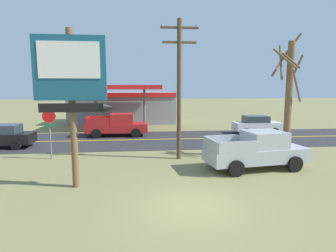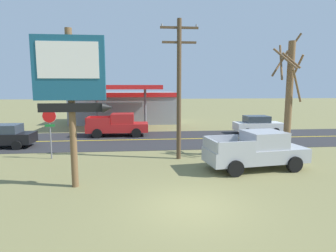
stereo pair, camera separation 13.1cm
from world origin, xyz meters
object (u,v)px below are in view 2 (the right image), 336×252
(motel_sign, at_px, (71,83))
(bare_tree, at_px, (289,95))
(utility_pole, at_px, (179,85))
(car_black_far_lane, at_px, (3,136))
(gas_station, at_px, (124,106))
(car_white_mid_lane, at_px, (257,125))
(pickup_silver_parked_on_lawn, at_px, (257,151))
(pickup_red_on_road, at_px, (118,125))
(stop_sign, at_px, (50,125))

(motel_sign, height_order, bare_tree, bare_tree)
(motel_sign, relative_size, utility_pole, 0.82)
(bare_tree, xyz_separation_m, car_black_far_lane, (-18.30, 4.56, -2.91))
(gas_station, distance_m, car_white_mid_lane, 15.72)
(pickup_silver_parked_on_lawn, xyz_separation_m, pickup_red_on_road, (-7.89, 10.65, 0.00))
(stop_sign, bearing_deg, utility_pole, -5.27)
(motel_sign, bearing_deg, car_white_mid_lane, 43.42)
(pickup_red_on_road, bearing_deg, car_black_far_lane, -152.52)
(utility_pole, relative_size, car_white_mid_lane, 1.91)
(stop_sign, relative_size, utility_pole, 0.37)
(pickup_red_on_road, height_order, car_white_mid_lane, pickup_red_on_road)
(bare_tree, bearing_deg, car_white_mid_lane, 77.68)
(utility_pole, xyz_separation_m, gas_station, (-4.14, 17.71, -2.39))
(motel_sign, distance_m, car_white_mid_lane, 18.69)
(motel_sign, bearing_deg, bare_tree, 19.48)
(stop_sign, height_order, utility_pole, utility_pole)
(car_black_far_lane, bearing_deg, car_white_mid_lane, 11.22)
(gas_station, distance_m, pickup_silver_parked_on_lawn, 21.66)
(pickup_silver_parked_on_lawn, bearing_deg, motel_sign, -167.34)
(bare_tree, bearing_deg, pickup_red_on_road, 141.10)
(car_white_mid_lane, bearing_deg, bare_tree, -102.32)
(stop_sign, bearing_deg, pickup_red_on_road, 65.77)
(stop_sign, distance_m, car_black_far_lane, 5.69)
(utility_pole, height_order, gas_station, utility_pole)
(pickup_red_on_road, bearing_deg, motel_sign, -93.86)
(bare_tree, relative_size, gas_station, 0.61)
(utility_pole, relative_size, gas_station, 0.67)
(stop_sign, relative_size, pickup_red_on_road, 0.57)
(gas_station, bearing_deg, bare_tree, -59.57)
(stop_sign, xyz_separation_m, car_black_far_lane, (-4.31, 3.51, -1.20))
(bare_tree, distance_m, gas_station, 21.02)
(stop_sign, xyz_separation_m, gas_station, (3.38, 17.01, -0.08))
(pickup_silver_parked_on_lawn, distance_m, car_white_mid_lane, 11.59)
(pickup_silver_parked_on_lawn, xyz_separation_m, car_black_far_lane, (-15.58, 6.65, -0.13))
(pickup_red_on_road, distance_m, car_black_far_lane, 8.67)
(pickup_silver_parked_on_lawn, bearing_deg, stop_sign, 164.45)
(car_black_far_lane, bearing_deg, utility_pole, -19.57)
(utility_pole, bearing_deg, pickup_silver_parked_on_lawn, -33.08)
(utility_pole, height_order, pickup_silver_parked_on_lawn, utility_pole)
(motel_sign, relative_size, car_black_far_lane, 1.56)
(motel_sign, distance_m, stop_sign, 6.17)
(motel_sign, height_order, utility_pole, utility_pole)
(stop_sign, height_order, pickup_silver_parked_on_lawn, stop_sign)
(gas_station, distance_m, pickup_red_on_road, 9.55)
(pickup_red_on_road, bearing_deg, car_white_mid_lane, 0.00)
(utility_pole, bearing_deg, car_black_far_lane, 160.43)
(stop_sign, height_order, car_white_mid_lane, stop_sign)
(stop_sign, distance_m, car_white_mid_lane, 17.59)
(gas_station, height_order, car_white_mid_lane, gas_station)
(motel_sign, height_order, pickup_red_on_road, motel_sign)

